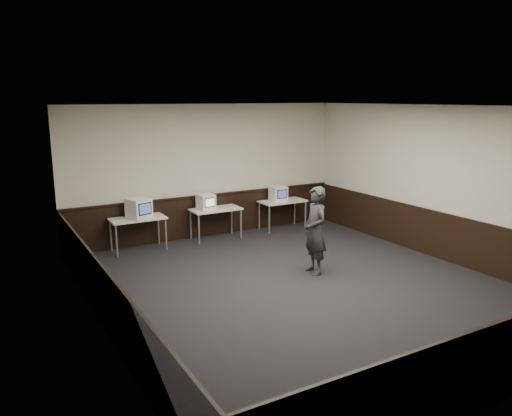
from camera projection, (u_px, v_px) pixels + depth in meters
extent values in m
plane|color=black|center=(301.00, 286.00, 9.02)|extent=(8.00, 8.00, 0.00)
plane|color=white|center=(305.00, 106.00, 8.33)|extent=(8.00, 8.00, 0.00)
plane|color=beige|center=(208.00, 171.00, 12.07)|extent=(7.00, 0.00, 7.00)
plane|color=beige|center=(97.00, 225.00, 6.98)|extent=(0.00, 8.00, 8.00)
plane|color=beige|center=(441.00, 183.00, 10.37)|extent=(0.00, 8.00, 8.00)
cube|color=black|center=(209.00, 215.00, 12.29)|extent=(6.98, 0.04, 1.00)
cube|color=black|center=(506.00, 359.00, 5.54)|extent=(6.98, 0.04, 1.00)
cube|color=black|center=(104.00, 298.00, 7.23)|extent=(0.04, 7.98, 1.00)
cube|color=black|center=(436.00, 234.00, 10.59)|extent=(0.04, 7.98, 1.00)
cube|color=black|center=(209.00, 195.00, 12.16)|extent=(6.98, 0.06, 0.04)
cube|color=silver|center=(138.00, 219.00, 11.00)|extent=(1.20, 0.60, 0.04)
cylinder|color=#999999|center=(117.00, 241.00, 10.60)|extent=(0.04, 0.04, 0.71)
cylinder|color=#999999|center=(166.00, 234.00, 11.13)|extent=(0.04, 0.04, 0.71)
cylinder|color=#999999|center=(111.00, 236.00, 11.03)|extent=(0.04, 0.04, 0.71)
cylinder|color=#999999|center=(159.00, 229.00, 11.56)|extent=(0.04, 0.04, 0.71)
cube|color=silver|center=(216.00, 209.00, 11.92)|extent=(1.20, 0.60, 0.04)
cylinder|color=#999999|center=(199.00, 230.00, 11.52)|extent=(0.04, 0.04, 0.71)
cylinder|color=#999999|center=(241.00, 224.00, 12.05)|extent=(0.04, 0.04, 0.71)
cylinder|color=#999999|center=(191.00, 225.00, 11.95)|extent=(0.04, 0.04, 0.71)
cylinder|color=#999999|center=(232.00, 220.00, 12.48)|extent=(0.04, 0.04, 0.71)
cube|color=silver|center=(283.00, 201.00, 12.84)|extent=(1.20, 0.60, 0.04)
cylinder|color=#999999|center=(269.00, 220.00, 12.44)|extent=(0.04, 0.04, 0.71)
cylinder|color=#999999|center=(305.00, 215.00, 12.97)|extent=(0.04, 0.04, 0.71)
cylinder|color=#999999|center=(259.00, 216.00, 12.86)|extent=(0.04, 0.04, 0.71)
cylinder|color=#999999|center=(295.00, 211.00, 13.39)|extent=(0.04, 0.04, 0.71)
cube|color=white|center=(139.00, 208.00, 10.93)|extent=(0.56, 0.57, 0.44)
cube|color=black|center=(145.00, 209.00, 10.77)|extent=(0.32, 0.12, 0.26)
cube|color=#334D96|center=(145.00, 209.00, 10.76)|extent=(0.27, 0.09, 0.22)
cube|color=white|center=(206.00, 202.00, 11.79)|extent=(0.39, 0.41, 0.36)
cube|color=black|center=(210.00, 202.00, 11.63)|extent=(0.27, 0.04, 0.22)
cube|color=silver|center=(210.00, 202.00, 11.63)|extent=(0.23, 0.03, 0.18)
cube|color=white|center=(278.00, 193.00, 12.77)|extent=(0.39, 0.41, 0.38)
cube|color=black|center=(282.00, 194.00, 12.60)|extent=(0.28, 0.02, 0.23)
cube|color=#3B41AF|center=(282.00, 194.00, 12.59)|extent=(0.24, 0.01, 0.19)
imported|color=#25252A|center=(315.00, 231.00, 9.54)|extent=(0.49, 0.67, 1.70)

